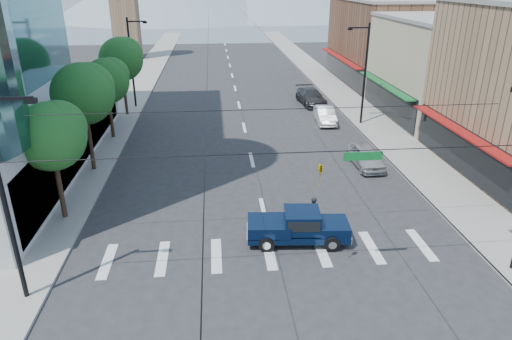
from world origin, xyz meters
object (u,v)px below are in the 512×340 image
object	(u,v)px
pedestrian	(314,212)
parked_car_near	(366,157)
parked_car_mid	(325,115)
parked_car_far	(311,97)
pickup_truck	(298,226)

from	to	relation	value
pedestrian	parked_car_near	bearing A→B (deg)	-57.26
parked_car_near	parked_car_mid	size ratio (longest dim) A/B	0.97
parked_car_far	parked_car_mid	bearing A→B (deg)	-95.56
parked_car_far	pickup_truck	bearing A→B (deg)	-107.99
parked_car_mid	parked_car_far	distance (m)	6.83
pickup_truck	pedestrian	world-z (taller)	pickup_truck
pickup_truck	parked_car_far	world-z (taller)	pickup_truck
pickup_truck	parked_car_mid	distance (m)	21.34
pickup_truck	parked_car_near	xyz separation A→B (m)	(6.67, 9.58, -0.17)
pickup_truck	parked_car_near	size ratio (longest dim) A/B	1.22
pickup_truck	parked_car_near	world-z (taller)	pickup_truck
parked_car_near	parked_car_far	world-z (taller)	parked_car_far
parked_car_near	parked_car_mid	distance (m)	10.83
pickup_truck	pedestrian	xyz separation A→B (m)	(1.17, 1.53, -0.06)
pedestrian	parked_car_mid	world-z (taller)	pedestrian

